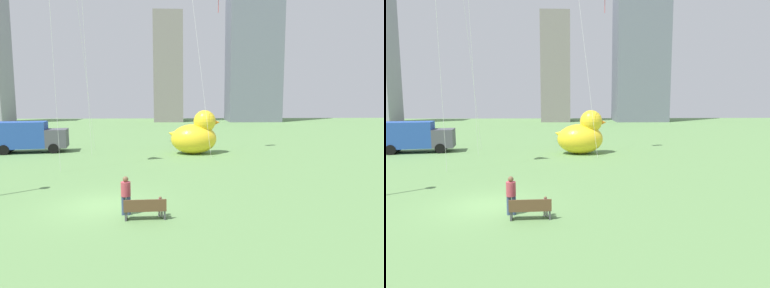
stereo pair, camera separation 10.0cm
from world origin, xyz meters
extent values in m
plane|color=#628F51|center=(0.00, 0.00, 0.00)|extent=(140.00, 140.00, 0.00)
cube|color=brown|center=(2.26, -2.00, 0.42)|extent=(1.77, 0.53, 0.06)
cube|color=brown|center=(2.27, -2.19, 0.68)|extent=(1.76, 0.14, 0.45)
cube|color=#47474C|center=(1.46, -2.04, 0.20)|extent=(0.10, 0.37, 0.39)
cube|color=#47474C|center=(3.05, -1.96, 0.20)|extent=(0.10, 0.37, 0.39)
cylinder|color=#38476B|center=(1.27, -1.38, 0.42)|extent=(0.19, 0.19, 0.83)
cylinder|color=#38476B|center=(1.48, -1.38, 0.42)|extent=(0.19, 0.19, 0.83)
cylinder|color=#B23F4C|center=(1.37, -1.38, 1.15)|extent=(0.42, 0.42, 0.62)
sphere|color=brown|center=(1.37, -1.38, 1.58)|extent=(0.24, 0.24, 0.24)
cylinder|color=silver|center=(2.81, -1.69, 0.22)|extent=(0.10, 0.10, 0.43)
cylinder|color=silver|center=(2.92, -1.69, 0.22)|extent=(0.10, 0.10, 0.43)
cylinder|color=#D85999|center=(2.87, -1.69, 0.60)|extent=(0.22, 0.22, 0.32)
sphere|color=brown|center=(2.87, -1.69, 0.82)|extent=(0.13, 0.13, 0.13)
ellipsoid|color=yellow|center=(5.13, 15.23, 1.34)|extent=(4.12, 3.05, 2.69)
sphere|color=yellow|center=(6.11, 15.23, 2.93)|extent=(2.01, 2.01, 2.01)
cone|color=orange|center=(7.02, 15.23, 2.83)|extent=(0.90, 0.90, 0.90)
cone|color=yellow|center=(3.33, 15.23, 1.79)|extent=(1.23, 1.08, 1.29)
cube|color=#264CA5|center=(-10.85, 16.44, 1.65)|extent=(5.07, 3.10, 2.40)
cube|color=#4C4C56|center=(-7.61, 17.01, 1.29)|extent=(2.22, 2.59, 1.68)
cylinder|color=black|center=(-7.80, 16.98, 0.45)|extent=(1.31, 2.52, 0.90)
cylinder|color=black|center=(-11.88, 16.25, 0.45)|extent=(1.31, 2.52, 0.90)
cube|color=gray|center=(2.00, 60.03, 11.22)|extent=(6.01, 8.00, 22.43)
cube|color=slate|center=(20.00, 59.75, 18.75)|extent=(10.86, 8.89, 37.51)
cylinder|color=silver|center=(-4.44, 7.60, 7.21)|extent=(0.22, 0.13, 14.42)
cylinder|color=silver|center=(-4.90, 16.51, 10.85)|extent=(0.97, 3.38, 21.70)
cylinder|color=silver|center=(5.76, 14.72, 7.04)|extent=(1.55, 3.07, 14.09)
cylinder|color=red|center=(7.28, 15.48, 13.19)|extent=(0.04, 0.04, 1.60)
cylinder|color=silver|center=(-4.05, 14.43, 8.67)|extent=(0.37, 0.45, 17.33)
camera|label=1|loc=(3.57, -16.24, 5.05)|focal=32.92mm
camera|label=2|loc=(3.66, -16.25, 5.05)|focal=32.92mm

